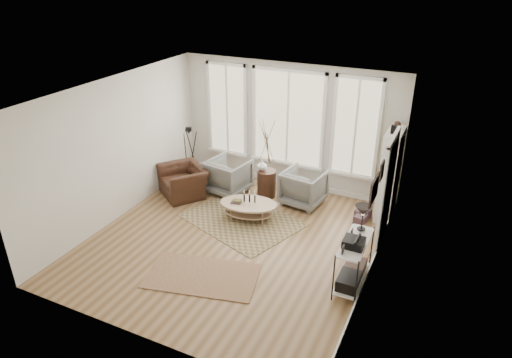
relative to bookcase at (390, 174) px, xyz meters
The scene contains 17 objects.
room 3.30m from the bookcase, 137.70° to the right, with size 5.50×5.54×2.90m.
bay_window 2.57m from the bookcase, 168.63° to the left, with size 4.14×0.12×2.24m.
door 1.10m from the bookcase, 82.91° to the right, with size 0.09×1.06×2.22m.
bookcase is the anchor object (origin of this frame).
low_shelf 2.56m from the bookcase, 91.28° to the right, with size 0.38×1.08×1.30m.
wall_art 2.66m from the bookcase, 86.75° to the right, with size 0.04×0.88×0.44m.
rug_main 3.16m from the bookcase, 150.86° to the right, with size 2.23×1.68×0.01m, color brown.
rug_runner 4.29m from the bookcase, 125.18° to the right, with size 1.88×1.05×0.01m, color brown.
coffee_table 2.95m from the bookcase, 151.83° to the right, with size 1.32×0.99×0.55m.
armchair_left 3.56m from the bookcase, behind, with size 0.86×0.88×0.80m, color slate.
armchair_right 1.84m from the bookcase, behind, with size 0.84×0.86×0.79m, color slate.
side_table 2.63m from the bookcase, behind, with size 0.42×0.42×1.77m.
vase 2.75m from the bookcase, behind, with size 0.22×0.22×0.23m, color silver.
accent_chair 4.51m from the bookcase, 167.07° to the right, with size 1.04×0.91×0.67m, color #371F14.
tripod_camera 4.68m from the bookcase, behind, with size 0.47×0.47×1.33m.
book_stack_near 0.99m from the bookcase, 141.24° to the right, with size 0.25×0.31×0.20m, color brown.
book_stack_far 1.09m from the bookcase, 126.12° to the right, with size 0.21×0.27×0.17m, color brown.
Camera 1 is at (3.54, -6.50, 4.89)m, focal length 32.00 mm.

